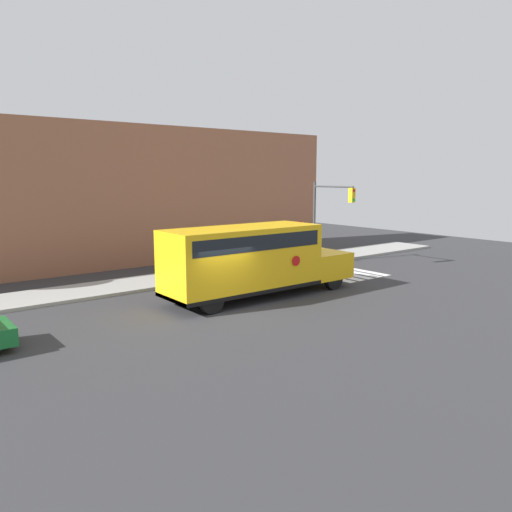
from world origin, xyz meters
The scene contains 7 objects.
ground_plane centered at (0.00, 0.00, 0.00)m, with size 60.00×60.00×0.00m, color #333335.
sidewalk_strip centered at (0.00, 6.50, 0.07)m, with size 44.00×3.00×0.15m.
building_backdrop centered at (0.00, 13.00, 4.12)m, with size 32.00×4.00×8.24m.
crosswalk_stripes centered at (9.59, 2.00, 0.00)m, with size 3.30×3.20×0.01m.
school_bus centered at (2.20, 1.05, 1.77)m, with size 9.27×2.57×3.15m.
stop_sign centered at (9.26, 5.58, 1.74)m, with size 0.65×0.10×2.67m.
traffic_light centered at (10.60, 4.63, 3.28)m, with size 0.28×3.15×4.93m.
Camera 1 is at (-10.82, -15.84, 5.29)m, focal length 35.00 mm.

